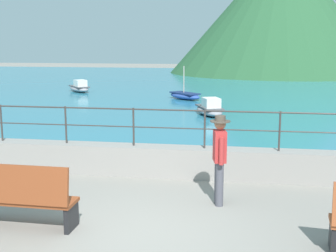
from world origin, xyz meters
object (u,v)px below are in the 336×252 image
object	(u,v)px
boat_0	(79,88)
boat_1	(210,109)
bench_main	(24,197)
boat_3	(185,95)
person_walking	(219,155)

from	to	relation	value
boat_0	boat_1	xyz separation A→B (m)	(8.76, -7.98, 0.00)
bench_main	boat_3	bearing A→B (deg)	88.20
boat_0	boat_3	world-z (taller)	boat_3
boat_1	boat_3	bearing A→B (deg)	108.02
bench_main	boat_0	bearing A→B (deg)	107.78
person_walking	boat_3	xyz separation A→B (m)	(-2.62, 15.86, -0.72)
boat_1	bench_main	bearing A→B (deg)	-100.50
person_walking	boat_1	world-z (taller)	person_walking
boat_0	boat_3	size ratio (longest dim) A/B	1.03
boat_1	boat_3	xyz separation A→B (m)	(-1.72, 5.28, -0.07)
bench_main	boat_3	size ratio (longest dim) A/B	0.75
bench_main	person_walking	distance (m)	3.61
bench_main	person_walking	size ratio (longest dim) A/B	0.98
person_walking	boat_1	distance (m)	10.64
bench_main	boat_0	world-z (taller)	bench_main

